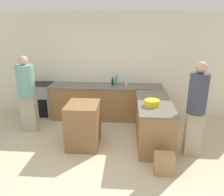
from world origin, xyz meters
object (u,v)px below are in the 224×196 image
(vinegar_bottle_clear, at_px, (126,82))
(paper_bag, at_px, (164,163))
(wine_bottle_dark, at_px, (113,82))
(person_by_range, at_px, (27,92))
(dish_soap_bottle, at_px, (116,81))
(island_table, at_px, (83,125))
(range_oven, at_px, (41,100))
(person_at_peninsula, at_px, (196,107))
(mixing_bowl, at_px, (152,103))

(vinegar_bottle_clear, bearing_deg, paper_bag, -73.68)
(wine_bottle_dark, distance_m, person_by_range, 2.07)
(dish_soap_bottle, height_order, paper_bag, dish_soap_bottle)
(island_table, height_order, vinegar_bottle_clear, vinegar_bottle_clear)
(wine_bottle_dark, xyz_separation_m, person_by_range, (-1.85, -0.93, -0.03))
(vinegar_bottle_clear, bearing_deg, range_oven, 178.81)
(vinegar_bottle_clear, height_order, dish_soap_bottle, vinegar_bottle_clear)
(island_table, xyz_separation_m, wine_bottle_dark, (0.49, 1.49, 0.53))
(vinegar_bottle_clear, bearing_deg, island_table, -120.48)
(vinegar_bottle_clear, bearing_deg, dish_soap_bottle, 155.38)
(range_oven, bearing_deg, paper_bag, -37.98)
(person_at_peninsula, bearing_deg, dish_soap_bottle, 131.20)
(range_oven, height_order, person_by_range, person_by_range)
(range_oven, xyz_separation_m, mixing_bowl, (2.79, -1.46, 0.50))
(range_oven, height_order, island_table, range_oven)
(mixing_bowl, bearing_deg, dish_soap_bottle, 116.53)
(vinegar_bottle_clear, xyz_separation_m, paper_bag, (0.66, -2.25, -0.82))
(island_table, distance_m, person_by_range, 1.56)
(wine_bottle_dark, xyz_separation_m, paper_bag, (1.01, -2.32, -0.78))
(mixing_bowl, height_order, paper_bag, mixing_bowl)
(dish_soap_bottle, xyz_separation_m, person_at_peninsula, (1.52, -1.74, -0.03))
(mixing_bowl, distance_m, wine_bottle_dark, 1.71)
(person_by_range, height_order, person_at_peninsula, person_at_peninsula)
(wine_bottle_dark, relative_size, dish_soap_bottle, 0.76)
(person_by_range, relative_size, person_at_peninsula, 0.98)
(island_table, bearing_deg, vinegar_bottle_clear, 59.52)
(dish_soap_bottle, bearing_deg, island_table, -110.54)
(wine_bottle_dark, relative_size, person_at_peninsula, 0.12)
(island_table, bearing_deg, mixing_bowl, 0.35)
(range_oven, distance_m, person_by_range, 1.03)
(mixing_bowl, bearing_deg, paper_bag, -79.58)
(mixing_bowl, xyz_separation_m, person_at_peninsula, (0.76, -0.21, 0.02))
(wine_bottle_dark, bearing_deg, vinegar_bottle_clear, -11.77)
(person_by_range, bearing_deg, island_table, -22.28)
(island_table, height_order, paper_bag, island_table)
(mixing_bowl, bearing_deg, wine_bottle_dark, 119.93)
(wine_bottle_dark, bearing_deg, person_by_range, -153.31)
(person_at_peninsula, bearing_deg, range_oven, 154.78)
(vinegar_bottle_clear, xyz_separation_m, wine_bottle_dark, (-0.35, 0.07, -0.03))
(island_table, bearing_deg, range_oven, 134.64)
(island_table, height_order, person_by_range, person_by_range)
(island_table, xyz_separation_m, mixing_bowl, (1.34, 0.01, 0.50))
(mixing_bowl, distance_m, paper_bag, 1.14)
(dish_soap_bottle, distance_m, person_at_peninsula, 2.32)
(range_oven, relative_size, person_by_range, 0.52)
(dish_soap_bottle, relative_size, person_at_peninsula, 0.16)
(person_by_range, bearing_deg, vinegar_bottle_clear, 21.29)
(person_at_peninsula, bearing_deg, island_table, 174.41)
(dish_soap_bottle, bearing_deg, person_by_range, -153.31)
(wine_bottle_dark, xyz_separation_m, dish_soap_bottle, (0.09, 0.05, 0.03))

